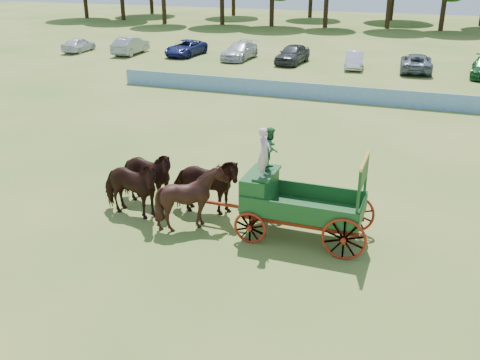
% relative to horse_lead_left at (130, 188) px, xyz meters
% --- Properties ---
extents(ground, '(160.00, 160.00, 0.00)m').
position_rel_horse_lead_left_xyz_m(ground, '(2.42, 0.94, -1.10)').
color(ground, olive).
rests_on(ground, ground).
extents(horse_lead_left, '(2.69, 1.42, 2.19)m').
position_rel_horse_lead_left_xyz_m(horse_lead_left, '(0.00, 0.00, 0.00)').
color(horse_lead_left, black).
rests_on(horse_lead_left, ground).
extents(horse_lead_right, '(2.70, 1.43, 2.19)m').
position_rel_horse_lead_left_xyz_m(horse_lead_right, '(0.00, 1.10, 0.00)').
color(horse_lead_right, black).
rests_on(horse_lead_right, ground).
extents(horse_wheel_left, '(2.14, 1.94, 2.19)m').
position_rel_horse_lead_left_xyz_m(horse_wheel_left, '(2.40, 0.00, 0.00)').
color(horse_wheel_left, black).
rests_on(horse_wheel_left, ground).
extents(horse_wheel_right, '(2.73, 1.52, 2.19)m').
position_rel_horse_lead_left_xyz_m(horse_wheel_right, '(2.40, 1.10, 0.00)').
color(horse_wheel_right, black).
rests_on(horse_wheel_right, ground).
extents(farm_dray, '(6.00, 2.00, 3.74)m').
position_rel_horse_lead_left_xyz_m(farm_dray, '(5.38, 0.56, 0.49)').
color(farm_dray, maroon).
rests_on(farm_dray, ground).
extents(sponsor_banner, '(26.00, 0.08, 1.05)m').
position_rel_horse_lead_left_xyz_m(sponsor_banner, '(1.42, 18.94, -0.57)').
color(sponsor_banner, '#1D56A1').
rests_on(sponsor_banner, ground).
extents(parked_cars, '(53.79, 6.73, 1.64)m').
position_rel_horse_lead_left_xyz_m(parked_cars, '(3.13, 30.79, -0.35)').
color(parked_cars, silver).
rests_on(parked_cars, ground).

